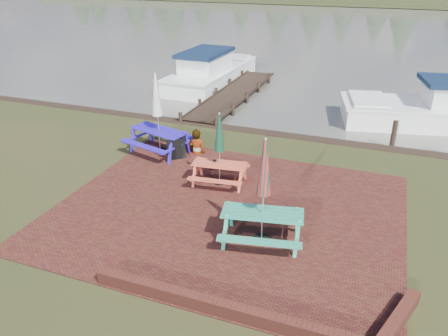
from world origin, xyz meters
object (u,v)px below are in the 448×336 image
Objects in this scene: chalkboard at (176,148)px; jetty at (233,94)px; person at (196,130)px; picnic_table_teal at (263,208)px; boat_jetty at (211,73)px; picnic_table_blue at (158,126)px; picnic_table_red at (219,160)px; boat_near at (446,111)px.

chalkboard is 0.09× the size of jetty.
picnic_table_teal is at bearing 123.67° from person.
picnic_table_teal is 15.33m from boat_jetty.
chalkboard is at bearing -6.93° from picnic_table_blue.
picnic_table_teal is 12.28m from jetty.
jetty is at bearing 101.84° from picnic_table_teal.
person is at bearing 123.39° from picnic_table_red.
person is (3.32, -9.44, 0.43)m from boat_jetty.
boat_jetty reaches higher than boat_near.
chalkboard is 0.46× the size of person.
picnic_table_blue is 11.86m from boat_near.
chalkboard is 10.56m from boat_jetty.
picnic_table_blue is 0.37× the size of boat_jetty.
picnic_table_teal reaches higher than chalkboard.
chalkboard is at bearing 118.55° from boat_near.
chalkboard is 11.43m from boat_near.
picnic_table_teal is 3.13m from picnic_table_red.
person is at bearing 24.30° from chalkboard.
picnic_table_red is at bearing -64.55° from boat_jetty.
boat_jetty reaches higher than person.
picnic_table_blue reaches higher than chalkboard.
jetty is 9.45m from boat_near.
person is at bearing 117.14° from boat_near.
boat_jetty reaches higher than chalkboard.
picnic_table_blue is at bearing -75.89° from boat_jetty.
picnic_table_red reaches higher than boat_near.
person is at bearing 32.63° from picnic_table_blue.
picnic_table_red is 0.24× the size of jetty.
picnic_table_teal is at bearing -57.14° from picnic_table_red.
picnic_table_blue is 0.34× the size of boat_near.
picnic_table_red is at bearing 129.98° from boat_near.
picnic_table_red is 2.32m from chalkboard.
boat_jetty is at bearing 105.83° from picnic_table_teal.
picnic_table_red is 12.30m from boat_jetty.
boat_near is 4.76× the size of person.
person is (1.22, 0.39, -0.10)m from picnic_table_blue.
picnic_table_blue reaches higher than picnic_table_teal.
picnic_table_blue reaches higher than boat_jetty.
person is (1.17, -7.06, 0.76)m from jetty.
picnic_table_red reaches higher than person.
jetty is (-2.73, 8.90, -0.66)m from picnic_table_red.
boat_jetty reaches higher than jetty.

